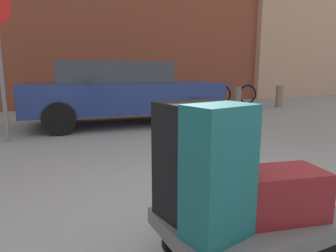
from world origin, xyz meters
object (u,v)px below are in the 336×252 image
Objects in this scene: duffel_bag_maroon_front_left at (277,194)px; bollard_kerb_near at (166,102)px; luggage_cart at (252,224)px; bollard_kerb_mid at (205,100)px; suitcase_black_rear_left at (191,159)px; bollard_kerb_far at (237,99)px; bicycle_leaning at (235,94)px; bollard_corner at (279,96)px; suitcase_teal_stacked_top at (219,173)px; parked_car at (121,91)px.

bollard_kerb_near is at bearing 83.63° from duffel_bag_maroon_front_left.
bollard_kerb_mid is at bearing 59.35° from luggage_cart.
suitcase_black_rear_left is (-0.34, 0.18, 0.42)m from luggage_cart.
bollard_kerb_mid and bollard_kerb_far have the same top height.
bollard_corner is at bearing -64.74° from bicycle_leaning.
suitcase_teal_stacked_top reaches higher than bollard_kerb_far.
parked_car is at bearing 68.90° from suitcase_black_rear_left.
suitcase_black_rear_left reaches higher than luggage_cart.
suitcase_black_rear_left is (0.01, 0.30, -0.01)m from suitcase_teal_stacked_top.
duffel_bag_maroon_front_left is 5.42m from parked_car.
bicycle_leaning is at bearing 66.24° from duffel_bag_maroon_front_left.
duffel_bag_maroon_front_left reaches higher than luggage_cart.
bollard_kerb_near is 4.29m from bollard_corner.
bollard_kerb_near is 1.00× the size of bollard_kerb_far.
bollard_kerb_near is at bearing 180.00° from bollard_corner.
suitcase_black_rear_left reaches higher than bollard_kerb_near.
luggage_cart is 9.59m from bicycle_leaning.
suitcase_teal_stacked_top is 0.96× the size of bollard_kerb_mid.
luggage_cart is at bearing -120.65° from bollard_kerb_mid.
bollard_kerb_mid is (3.50, 6.17, -0.12)m from duffel_bag_maroon_front_left.
suitcase_teal_stacked_top is 8.05m from bollard_kerb_far.
suitcase_black_rear_left reaches higher than duffel_bag_maroon_front_left.
bollard_kerb_near is at bearing 180.00° from bollard_kerb_mid.
suitcase_teal_stacked_top reaches higher than bicycle_leaning.
duffel_bag_maroon_front_left is at bearing -119.59° from bollard_kerb_mid.
parked_car is at bearing -172.21° from bollard_corner.
suitcase_black_rear_left is 0.94× the size of bollard_kerb_far.
bollard_corner is (6.60, 6.07, 0.10)m from luggage_cart.
bollard_kerb_near is (-3.59, -1.49, -0.00)m from bicycle_leaning.
bollard_kerb_far is at bearing 0.00° from bollard_kerb_near.
suitcase_teal_stacked_top is at bearing -138.36° from bollard_corner.
luggage_cart is 5.35m from parked_car.
bollard_kerb_mid reaches higher than luggage_cart.
luggage_cart is at bearing -127.98° from bicycle_leaning.
bicycle_leaning is at bearing 41.11° from suitcase_black_rear_left.
duffel_bag_maroon_front_left is 0.79× the size of suitcase_black_rear_left.
luggage_cart is 6.49m from bollard_kerb_near.
bicycle_leaning is 2.33× the size of bollard_corner.
bicycle_leaning reaches higher than bollard_kerb_far.
luggage_cart is 0.25× the size of parked_car.
bollard_kerb_near is 2.49m from bollard_kerb_far.
suitcase_black_rear_left is at bearing 77.22° from suitcase_teal_stacked_top.
suitcase_teal_stacked_top is at bearing -113.30° from bollard_kerb_near.
luggage_cart is 1.51× the size of bollard_kerb_far.
bollard_kerb_mid reaches higher than duffel_bag_maroon_front_left.
bollard_corner is at bearing 31.26° from suitcase_teal_stacked_top.
luggage_cart is at bearing -98.45° from parked_car.
suitcase_teal_stacked_top is 6.74m from bollard_kerb_near.
duffel_bag_maroon_front_left is at bearing -97.32° from parked_car.
parked_car is at bearing 96.10° from duffel_bag_maroon_front_left.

